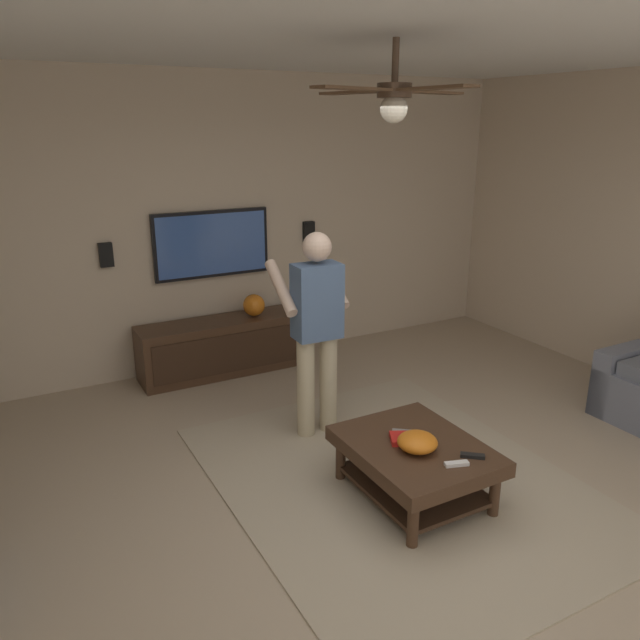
{
  "coord_description": "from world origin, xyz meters",
  "views": [
    {
      "loc": [
        -2.79,
        2.03,
        2.41
      ],
      "look_at": [
        0.65,
        0.15,
        1.15
      ],
      "focal_mm": 34.75,
      "sensor_mm": 36.0,
      "label": 1
    }
  ],
  "objects_px": {
    "media_console": "(225,346)",
    "tv": "(212,244)",
    "remote_white": "(457,464)",
    "remote_grey": "(403,432)",
    "book": "(407,439)",
    "bowl": "(417,442)",
    "ceiling_fan": "(394,96)",
    "remote_black": "(472,456)",
    "vase_round": "(254,305)",
    "coffee_table": "(415,458)",
    "wall_speaker_left": "(309,232)",
    "wall_speaker_right": "(106,255)",
    "person_standing": "(316,323)"
  },
  "relations": [
    {
      "from": "coffee_table",
      "to": "person_standing",
      "type": "distance_m",
      "value": 1.3
    },
    {
      "from": "bowl",
      "to": "book",
      "type": "distance_m",
      "value": 0.13
    },
    {
      "from": "media_console",
      "to": "person_standing",
      "type": "bearing_deg",
      "value": 7.33
    },
    {
      "from": "person_standing",
      "to": "remote_black",
      "type": "distance_m",
      "value": 1.57
    },
    {
      "from": "vase_round",
      "to": "tv",
      "type": "bearing_deg",
      "value": 51.38
    },
    {
      "from": "media_console",
      "to": "tv",
      "type": "height_order",
      "value": "tv"
    },
    {
      "from": "media_console",
      "to": "ceiling_fan",
      "type": "relative_size",
      "value": 1.41
    },
    {
      "from": "tv",
      "to": "remote_grey",
      "type": "xyz_separation_m",
      "value": [
        -2.77,
        -0.34,
        -0.85
      ]
    },
    {
      "from": "bowl",
      "to": "remote_black",
      "type": "distance_m",
      "value": 0.35
    },
    {
      "from": "bowl",
      "to": "wall_speaker_right",
      "type": "xyz_separation_m",
      "value": [
        3.0,
        1.3,
        0.8
      ]
    },
    {
      "from": "person_standing",
      "to": "media_console",
      "type": "bearing_deg",
      "value": 9.61
    },
    {
      "from": "person_standing",
      "to": "vase_round",
      "type": "bearing_deg",
      "value": -2.12
    },
    {
      "from": "coffee_table",
      "to": "media_console",
      "type": "bearing_deg",
      "value": 7.14
    },
    {
      "from": "vase_round",
      "to": "wall_speaker_right",
      "type": "relative_size",
      "value": 1.0
    },
    {
      "from": "coffee_table",
      "to": "ceiling_fan",
      "type": "relative_size",
      "value": 0.83
    },
    {
      "from": "vase_round",
      "to": "wall_speaker_left",
      "type": "relative_size",
      "value": 1.0
    },
    {
      "from": "bowl",
      "to": "book",
      "type": "height_order",
      "value": "bowl"
    },
    {
      "from": "coffee_table",
      "to": "remote_black",
      "type": "relative_size",
      "value": 6.67
    },
    {
      "from": "media_console",
      "to": "remote_white",
      "type": "distance_m",
      "value": 3.05
    },
    {
      "from": "vase_round",
      "to": "remote_grey",
      "type": "bearing_deg",
      "value": -179.4
    },
    {
      "from": "person_standing",
      "to": "remote_white",
      "type": "bearing_deg",
      "value": -170.26
    },
    {
      "from": "tv",
      "to": "book",
      "type": "distance_m",
      "value": 3.0
    },
    {
      "from": "bowl",
      "to": "remote_white",
      "type": "height_order",
      "value": "bowl"
    },
    {
      "from": "bowl",
      "to": "vase_round",
      "type": "distance_m",
      "value": 2.74
    },
    {
      "from": "tv",
      "to": "remote_grey",
      "type": "distance_m",
      "value": 2.92
    },
    {
      "from": "book",
      "to": "wall_speaker_right",
      "type": "relative_size",
      "value": 1.0
    },
    {
      "from": "media_console",
      "to": "tv",
      "type": "relative_size",
      "value": 1.46
    },
    {
      "from": "wall_speaker_right",
      "to": "remote_white",
      "type": "bearing_deg",
      "value": -156.89
    },
    {
      "from": "bowl",
      "to": "ceiling_fan",
      "type": "bearing_deg",
      "value": 10.75
    },
    {
      "from": "bowl",
      "to": "vase_round",
      "type": "xyz_separation_m",
      "value": [
        2.74,
        -0.03,
        0.2
      ]
    },
    {
      "from": "remote_white",
      "to": "remote_grey",
      "type": "bearing_deg",
      "value": -66.35
    },
    {
      "from": "book",
      "to": "remote_black",
      "type": "bearing_deg",
      "value": -30.09
    },
    {
      "from": "book",
      "to": "wall_speaker_left",
      "type": "xyz_separation_m",
      "value": [
        2.88,
        -0.78,
        0.88
      ]
    },
    {
      "from": "coffee_table",
      "to": "remote_grey",
      "type": "bearing_deg",
      "value": -3.47
    },
    {
      "from": "book",
      "to": "media_console",
      "type": "bearing_deg",
      "value": 123.79
    },
    {
      "from": "remote_white",
      "to": "ceiling_fan",
      "type": "height_order",
      "value": "ceiling_fan"
    },
    {
      "from": "remote_grey",
      "to": "ceiling_fan",
      "type": "relative_size",
      "value": 0.12
    },
    {
      "from": "vase_round",
      "to": "ceiling_fan",
      "type": "bearing_deg",
      "value": 177.99
    },
    {
      "from": "coffee_table",
      "to": "remote_black",
      "type": "distance_m",
      "value": 0.39
    },
    {
      "from": "remote_white",
      "to": "book",
      "type": "height_order",
      "value": "book"
    },
    {
      "from": "media_console",
      "to": "bowl",
      "type": "xyz_separation_m",
      "value": [
        -2.75,
        -0.29,
        0.18
      ]
    },
    {
      "from": "wall_speaker_right",
      "to": "ceiling_fan",
      "type": "xyz_separation_m",
      "value": [
        -2.69,
        -1.24,
        1.3
      ]
    },
    {
      "from": "tv",
      "to": "wall_speaker_left",
      "type": "relative_size",
      "value": 5.29
    },
    {
      "from": "person_standing",
      "to": "bowl",
      "type": "xyz_separation_m",
      "value": [
        -1.2,
        -0.09,
        -0.47
      ]
    },
    {
      "from": "remote_black",
      "to": "wall_speaker_left",
      "type": "distance_m",
      "value": 3.41
    },
    {
      "from": "remote_white",
      "to": "remote_grey",
      "type": "height_order",
      "value": "same"
    },
    {
      "from": "remote_white",
      "to": "remote_black",
      "type": "bearing_deg",
      "value": -151.65
    },
    {
      "from": "remote_black",
      "to": "wall_speaker_right",
      "type": "relative_size",
      "value": 0.68
    },
    {
      "from": "tv",
      "to": "bowl",
      "type": "relative_size",
      "value": 4.48
    },
    {
      "from": "remote_white",
      "to": "remote_grey",
      "type": "distance_m",
      "value": 0.49
    }
  ]
}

